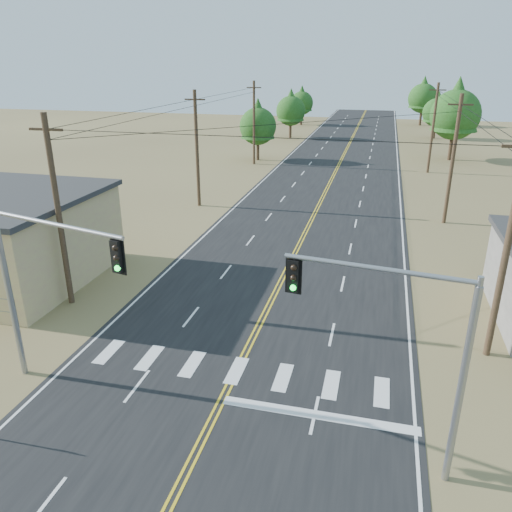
% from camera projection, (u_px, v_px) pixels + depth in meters
% --- Properties ---
extents(road, '(15.00, 200.00, 0.02)m').
position_uv_depth(road, '(311.00, 220.00, 40.98)').
color(road, black).
rests_on(road, ground).
extents(utility_pole_left_near, '(1.80, 0.30, 10.00)m').
position_uv_depth(utility_pole_left_near, '(58.00, 212.00, 25.25)').
color(utility_pole_left_near, '#4C3826').
rests_on(utility_pole_left_near, ground).
extents(utility_pole_left_mid, '(1.80, 0.30, 10.00)m').
position_uv_depth(utility_pole_left_mid, '(197.00, 149.00, 43.30)').
color(utility_pole_left_mid, '#4C3826').
rests_on(utility_pole_left_mid, ground).
extents(utility_pole_left_far, '(1.80, 0.30, 10.00)m').
position_uv_depth(utility_pole_left_far, '(254.00, 122.00, 61.34)').
color(utility_pole_left_far, '#4C3826').
rests_on(utility_pole_left_far, ground).
extents(utility_pole_right_near, '(1.80, 0.30, 10.00)m').
position_uv_depth(utility_pole_right_near, '(507.00, 247.00, 20.48)').
color(utility_pole_right_near, '#4C3826').
rests_on(utility_pole_right_near, ground).
extents(utility_pole_right_mid, '(1.80, 0.30, 10.00)m').
position_uv_depth(utility_pole_right_mid, '(453.00, 160.00, 38.52)').
color(utility_pole_right_mid, '#4C3826').
rests_on(utility_pole_right_mid, ground).
extents(utility_pole_right_far, '(1.80, 0.30, 10.00)m').
position_uv_depth(utility_pole_right_far, '(433.00, 128.00, 56.56)').
color(utility_pole_right_far, '#4C3826').
rests_on(utility_pole_right_far, ground).
extents(signal_mast_left, '(6.26, 1.86, 7.26)m').
position_uv_depth(signal_mast_left, '(37.00, 274.00, 18.39)').
color(signal_mast_left, gray).
rests_on(signal_mast_left, ground).
extents(signal_mast_right, '(5.53, 0.96, 6.96)m').
position_uv_depth(signal_mast_right, '(410.00, 340.00, 14.52)').
color(signal_mast_right, gray).
rests_on(signal_mast_right, ground).
extents(tree_left_near, '(4.72, 4.72, 7.87)m').
position_uv_depth(tree_left_near, '(258.00, 122.00, 64.04)').
color(tree_left_near, '#3F2D1E').
rests_on(tree_left_near, ground).
extents(tree_left_mid, '(4.82, 4.82, 8.03)m').
position_uv_depth(tree_left_mid, '(291.00, 108.00, 82.48)').
color(tree_left_mid, '#3F2D1E').
rests_on(tree_left_mid, ground).
extents(tree_left_far, '(4.60, 4.60, 7.66)m').
position_uv_depth(tree_left_far, '(302.00, 101.00, 99.79)').
color(tree_left_far, '#3F2D1E').
rests_on(tree_left_far, ground).
extents(tree_right_near, '(6.29, 6.29, 10.48)m').
position_uv_depth(tree_right_near, '(456.00, 110.00, 63.45)').
color(tree_right_near, '#3F2D1E').
rests_on(tree_right_near, ground).
extents(tree_right_mid, '(4.60, 4.60, 7.67)m').
position_uv_depth(tree_right_mid, '(437.00, 110.00, 82.00)').
color(tree_right_mid, '#3F2D1E').
rests_on(tree_right_mid, ground).
extents(tree_right_far, '(5.68, 5.68, 9.47)m').
position_uv_depth(tree_right_far, '(423.00, 95.00, 98.61)').
color(tree_right_far, '#3F2D1E').
rests_on(tree_right_far, ground).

